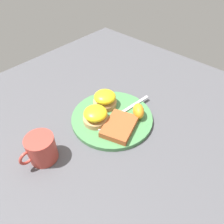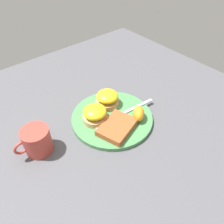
{
  "view_description": "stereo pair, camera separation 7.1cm",
  "coord_description": "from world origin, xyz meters",
  "px_view_note": "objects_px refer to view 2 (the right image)",
  "views": [
    {
      "loc": [
        0.39,
        0.35,
        0.52
      ],
      "look_at": [
        0.0,
        0.0,
        0.03
      ],
      "focal_mm": 35.0,
      "sensor_mm": 36.0,
      "label": 1
    },
    {
      "loc": [
        0.33,
        0.4,
        0.52
      ],
      "look_at": [
        0.0,
        0.0,
        0.03
      ],
      "focal_mm": 35.0,
      "sensor_mm": 36.0,
      "label": 2
    }
  ],
  "objects_px": {
    "orange_wedge": "(139,113)",
    "cup": "(37,141)",
    "sandwich_benedict_left": "(107,98)",
    "fork": "(121,114)",
    "hashbrown_patty": "(117,127)",
    "sandwich_benedict_right": "(95,114)"
  },
  "relations": [
    {
      "from": "sandwich_benedict_left",
      "to": "cup",
      "type": "xyz_separation_m",
      "value": [
        0.27,
        0.02,
        0.0
      ]
    },
    {
      "from": "orange_wedge",
      "to": "fork",
      "type": "xyz_separation_m",
      "value": [
        0.03,
        -0.05,
        -0.02
      ]
    },
    {
      "from": "sandwich_benedict_right",
      "to": "cup",
      "type": "relative_size",
      "value": 0.76
    },
    {
      "from": "sandwich_benedict_left",
      "to": "fork",
      "type": "bearing_deg",
      "value": 89.45
    },
    {
      "from": "cup",
      "to": "fork",
      "type": "bearing_deg",
      "value": 168.58
    },
    {
      "from": "sandwich_benedict_left",
      "to": "fork",
      "type": "relative_size",
      "value": 0.34
    },
    {
      "from": "sandwich_benedict_left",
      "to": "orange_wedge",
      "type": "bearing_deg",
      "value": 105.1
    },
    {
      "from": "sandwich_benedict_left",
      "to": "sandwich_benedict_right",
      "type": "height_order",
      "value": "same"
    },
    {
      "from": "sandwich_benedict_right",
      "to": "cup",
      "type": "height_order",
      "value": "cup"
    },
    {
      "from": "sandwich_benedict_right",
      "to": "cup",
      "type": "bearing_deg",
      "value": -5.11
    },
    {
      "from": "hashbrown_patty",
      "to": "fork",
      "type": "distance_m",
      "value": 0.07
    },
    {
      "from": "sandwich_benedict_right",
      "to": "fork",
      "type": "bearing_deg",
      "value": 154.48
    },
    {
      "from": "sandwich_benedict_left",
      "to": "cup",
      "type": "relative_size",
      "value": 0.76
    },
    {
      "from": "sandwich_benedict_right",
      "to": "orange_wedge",
      "type": "xyz_separation_m",
      "value": [
        -0.11,
        0.09,
        -0.0
      ]
    },
    {
      "from": "sandwich_benedict_left",
      "to": "orange_wedge",
      "type": "xyz_separation_m",
      "value": [
        -0.03,
        0.12,
        -0.0
      ]
    },
    {
      "from": "sandwich_benedict_left",
      "to": "hashbrown_patty",
      "type": "bearing_deg",
      "value": 64.87
    },
    {
      "from": "sandwich_benedict_left",
      "to": "hashbrown_patty",
      "type": "height_order",
      "value": "sandwich_benedict_left"
    },
    {
      "from": "orange_wedge",
      "to": "cup",
      "type": "xyz_separation_m",
      "value": [
        0.3,
        -0.1,
        0.0
      ]
    },
    {
      "from": "sandwich_benedict_right",
      "to": "orange_wedge",
      "type": "bearing_deg",
      "value": 142.43
    },
    {
      "from": "sandwich_benedict_left",
      "to": "cup",
      "type": "height_order",
      "value": "cup"
    },
    {
      "from": "orange_wedge",
      "to": "sandwich_benedict_right",
      "type": "bearing_deg",
      "value": -37.57
    },
    {
      "from": "sandwich_benedict_left",
      "to": "sandwich_benedict_right",
      "type": "relative_size",
      "value": 1.0
    }
  ]
}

